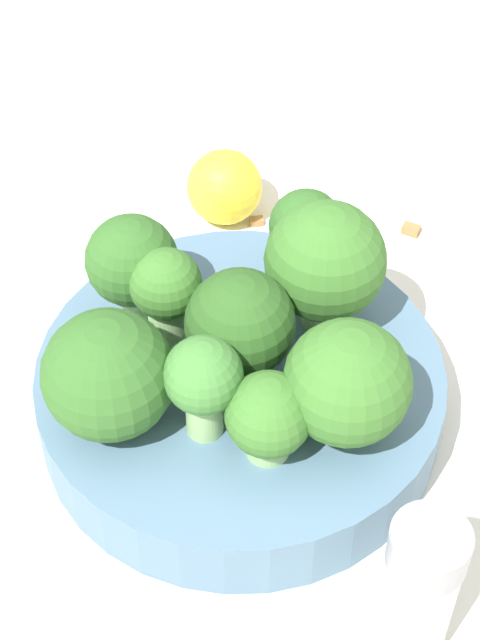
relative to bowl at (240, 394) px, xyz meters
The scene contains 15 objects.
ground_plane 0.02m from the bowl, ahead, with size 3.00×3.00×0.00m, color silver.
bowl is the anchor object (origin of this frame).
broccoli_floret_0 0.05m from the bowl, 78.86° to the left, with size 0.05×0.05×0.06m.
broccoli_floret_1 0.08m from the bowl, 24.69° to the right, with size 0.04×0.04×0.06m.
broccoli_floret_2 0.08m from the bowl, 47.36° to the right, with size 0.06×0.06×0.07m.
broccoli_floret_3 0.08m from the bowl, 119.84° to the left, with size 0.06×0.06×0.06m.
broccoli_floret_4 0.06m from the bowl, 161.37° to the right, with size 0.04×0.04×0.04m.
broccoli_floret_5 0.08m from the bowl, 58.10° to the left, with size 0.04×0.04×0.06m.
broccoli_floret_6 0.06m from the bowl, 159.40° to the left, with size 0.03×0.03×0.05m.
broccoli_floret_7 0.08m from the bowl, 123.87° to the right, with size 0.06×0.06×0.06m.
broccoli_floret_8 0.06m from the bowl, 64.15° to the left, with size 0.03×0.03×0.05m.
pepper_shaker 0.14m from the bowl, 145.69° to the right, with size 0.03×0.03×0.08m.
lemon_wedge 0.15m from the bowl, ahead, with size 0.04×0.04×0.04m, color yellow.
almond_crumb_1 0.17m from the bowl, 32.47° to the right, with size 0.01×0.01×0.01m, color olive.
almond_crumb_3 0.14m from the bowl, ahead, with size 0.01×0.01×0.01m, color olive.
Camera 1 is at (-0.32, -0.02, 0.42)m, focal length 60.00 mm.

